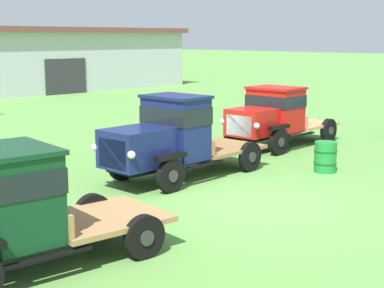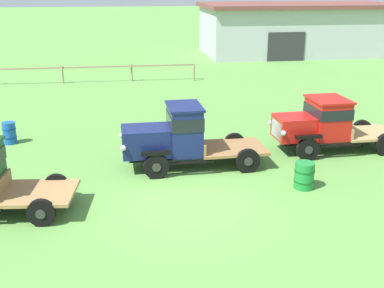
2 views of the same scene
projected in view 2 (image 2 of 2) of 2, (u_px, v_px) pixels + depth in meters
The scene contains 7 objects.
ground_plane at pixel (186, 204), 14.67m from camera, with size 240.00×240.00×0.00m, color #5B9342.
farm_shed at pixel (298, 28), 44.35m from camera, with size 17.74×9.34×4.52m.
paddock_fence at pixel (96, 70), 31.86m from camera, with size 13.37×0.61×1.16m.
vintage_truck_midrow_center at pixel (178, 136), 17.19m from camera, with size 5.30×2.19×2.31m.
vintage_truck_far_side at pixel (323, 123), 18.91m from camera, with size 5.07×2.27×2.13m.
oil_drum_beside_row at pixel (304, 175), 15.65m from camera, with size 0.66×0.66×0.89m.
oil_drum_near_fence at pixel (9, 133), 19.97m from camera, with size 0.56×0.56×0.92m.
Camera 2 is at (-1.74, -13.19, 6.45)m, focal length 45.00 mm.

